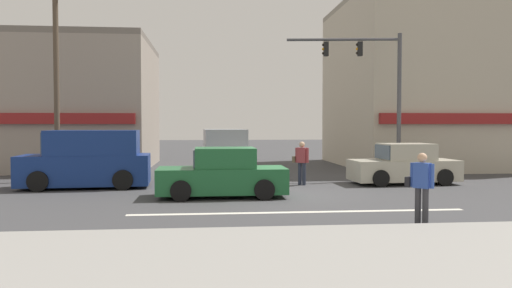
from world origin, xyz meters
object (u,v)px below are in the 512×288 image
at_px(traffic_light_mast, 376,81).
at_px(pedestrian_foreground_with_bag, 421,184).
at_px(street_tree, 400,95).
at_px(sedan_crossing_rightbound, 404,166).
at_px(sedan_approaching_near, 223,175).
at_px(pedestrian_mid_crossing, 301,160).
at_px(van_waiting_far, 88,160).
at_px(van_parked_curbside, 224,153).
at_px(utility_pole_near_left, 56,79).

distance_m(traffic_light_mast, pedestrian_foreground_with_bag, 10.52).
xyz_separation_m(street_tree, sedan_crossing_rightbound, (-1.98, -5.41, -3.10)).
xyz_separation_m(sedan_approaching_near, sedan_crossing_rightbound, (7.19, 2.84, 0.00)).
bearing_deg(sedan_approaching_near, pedestrian_mid_crossing, 42.55).
height_order(sedan_crossing_rightbound, van_waiting_far, van_waiting_far).
xyz_separation_m(van_parked_curbside, pedestrian_foreground_with_bag, (4.13, -11.86, -0.05)).
bearing_deg(utility_pole_near_left, sedan_crossing_rightbound, -9.68).
relative_size(street_tree, pedestrian_mid_crossing, 3.26).
xyz_separation_m(sedan_crossing_rightbound, van_waiting_far, (-12.04, -0.02, 0.29)).
bearing_deg(sedan_approaching_near, pedestrian_foreground_with_bag, -48.42).
xyz_separation_m(utility_pole_near_left, sedan_crossing_rightbound, (13.81, -2.36, -3.49)).
bearing_deg(pedestrian_foreground_with_bag, traffic_light_mast, 76.72).
distance_m(van_parked_curbside, pedestrian_mid_crossing, 4.92).
height_order(van_waiting_far, pedestrian_foreground_with_bag, van_waiting_far).
bearing_deg(van_parked_curbside, pedestrian_mid_crossing, -54.92).
height_order(traffic_light_mast, van_parked_curbside, traffic_light_mast).
distance_m(van_parked_curbside, pedestrian_foreground_with_bag, 12.56).
bearing_deg(pedestrian_mid_crossing, pedestrian_foreground_with_bag, -80.61).
distance_m(street_tree, traffic_light_mast, 4.27).
height_order(street_tree, van_waiting_far, street_tree).
xyz_separation_m(street_tree, utility_pole_near_left, (-15.78, -3.06, 0.39)).
bearing_deg(pedestrian_foreground_with_bag, street_tree, 70.25).
bearing_deg(van_parked_curbside, street_tree, 8.74).
height_order(utility_pole_near_left, pedestrian_foreground_with_bag, utility_pole_near_left).
xyz_separation_m(street_tree, traffic_light_mast, (-2.45, -3.48, 0.36)).
distance_m(utility_pole_near_left, sedan_approaching_near, 9.11).
distance_m(sedan_approaching_near, pedestrian_foreground_with_bag, 6.65).
bearing_deg(utility_pole_near_left, pedestrian_foreground_with_bag, -42.67).
relative_size(van_parked_curbside, sedan_crossing_rightbound, 1.12).
bearing_deg(pedestrian_mid_crossing, van_parked_curbside, 125.08).
distance_m(sedan_crossing_rightbound, pedestrian_mid_crossing, 4.08).
bearing_deg(van_parked_curbside, utility_pole_near_left, -166.24).
distance_m(pedestrian_foreground_with_bag, pedestrian_mid_crossing, 7.94).
distance_m(street_tree, utility_pole_near_left, 16.08).
distance_m(utility_pole_near_left, pedestrian_foreground_with_bag, 15.35).
distance_m(sedan_approaching_near, van_waiting_far, 5.62).
distance_m(utility_pole_near_left, traffic_light_mast, 13.34).
bearing_deg(pedestrian_foreground_with_bag, van_parked_curbside, 109.18).
relative_size(street_tree, van_parked_curbside, 1.17).
relative_size(street_tree, van_waiting_far, 1.16).
xyz_separation_m(traffic_light_mast, van_parked_curbside, (-6.43, 2.11, -3.17)).
xyz_separation_m(van_parked_curbside, sedan_crossing_rightbound, (6.90, -4.05, -0.29)).
xyz_separation_m(sedan_approaching_near, pedestrian_foreground_with_bag, (4.41, -4.97, 0.24)).
height_order(street_tree, sedan_crossing_rightbound, street_tree).
height_order(sedan_approaching_near, van_waiting_far, van_waiting_far).
relative_size(sedan_approaching_near, van_parked_curbside, 0.88).
bearing_deg(traffic_light_mast, street_tree, 54.83).
bearing_deg(sedan_approaching_near, van_parked_curbside, 87.62).
bearing_deg(pedestrian_foreground_with_bag, sedan_approaching_near, 131.58).
relative_size(traffic_light_mast, pedestrian_foreground_with_bag, 3.71).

